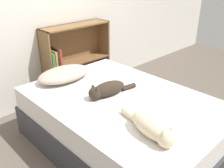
{
  "coord_description": "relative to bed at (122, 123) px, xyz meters",
  "views": [
    {
      "loc": [
        -1.52,
        -1.44,
        1.69
      ],
      "look_at": [
        0.0,
        0.14,
        0.65
      ],
      "focal_mm": 40.0,
      "sensor_mm": 36.0,
      "label": 1
    }
  ],
  "objects": [
    {
      "name": "ground_plane",
      "position": [
        0.0,
        0.0,
        -0.27
      ],
      "size": [
        8.0,
        8.0,
        0.0
      ],
      "primitive_type": "plane",
      "color": "brown"
    },
    {
      "name": "bookshelf",
      "position": [
        0.37,
        1.3,
        0.24
      ],
      "size": [
        0.98,
        0.26,
        1.0
      ],
      "color": "brown",
      "rests_on": "ground_plane"
    },
    {
      "name": "pillow",
      "position": [
        -0.15,
        0.75,
        0.35
      ],
      "size": [
        0.61,
        0.38,
        0.13
      ],
      "color": "#B29E8E",
      "rests_on": "bed"
    },
    {
      "name": "cat_light",
      "position": [
        -0.26,
        -0.55,
        0.35
      ],
      "size": [
        0.25,
        0.58,
        0.16
      ],
      "rotation": [
        0.0,
        0.0,
        4.5
      ],
      "color": "beige",
      "rests_on": "bed"
    },
    {
      "name": "wall_back",
      "position": [
        0.0,
        1.42,
        0.98
      ],
      "size": [
        8.0,
        0.06,
        2.5
      ],
      "color": "silver",
      "rests_on": "ground_plane"
    },
    {
      "name": "cat_dark",
      "position": [
        -0.08,
        0.14,
        0.35
      ],
      "size": [
        0.53,
        0.2,
        0.15
      ],
      "rotation": [
        0.0,
        0.0,
        2.97
      ],
      "color": "#33281E",
      "rests_on": "bed"
    },
    {
      "name": "bed",
      "position": [
        0.0,
        0.0,
        0.0
      ],
      "size": [
        1.34,
        1.93,
        0.55
      ],
      "color": "#333338",
      "rests_on": "ground_plane"
    }
  ]
}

